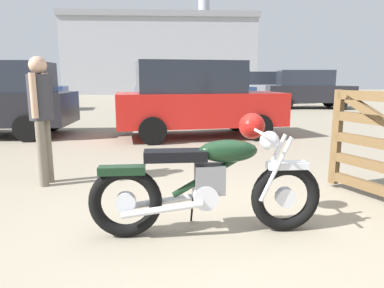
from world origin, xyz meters
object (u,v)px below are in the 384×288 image
(red_hatchback_near, at_px, (197,90))
(pale_sedan_back, at_px, (7,89))
(dark_sedan_left, at_px, (308,89))
(blue_hatchback_right, at_px, (196,99))
(silver_sedan_mid, at_px, (261,87))
(vintage_motorcycle, at_px, (213,180))
(bystander, at_px, (41,108))

(red_hatchback_near, relative_size, pale_sedan_back, 1.01)
(red_hatchback_near, bearing_deg, dark_sedan_left, -169.04)
(blue_hatchback_right, height_order, silver_sedan_mid, same)
(red_hatchback_near, xyz_separation_m, pale_sedan_back, (-8.17, 1.97, 0.00))
(vintage_motorcycle, height_order, silver_sedan_mid, silver_sedan_mid)
(bystander, bearing_deg, red_hatchback_near, 76.95)
(blue_hatchback_right, height_order, dark_sedan_left, same)
(red_hatchback_near, relative_size, silver_sedan_mid, 1.20)
(vintage_motorcycle, xyz_separation_m, dark_sedan_left, (6.73, 12.91, 0.43))
(vintage_motorcycle, distance_m, silver_sedan_mid, 17.60)
(vintage_motorcycle, bearing_deg, pale_sedan_back, 118.75)
(blue_hatchback_right, bearing_deg, red_hatchback_near, 77.38)
(red_hatchback_near, bearing_deg, bystander, 64.71)
(bystander, bearing_deg, blue_hatchback_right, 61.33)
(bystander, bearing_deg, pale_sedan_back, 119.09)
(dark_sedan_left, bearing_deg, bystander, -117.22)
(bystander, relative_size, red_hatchback_near, 0.34)
(bystander, bearing_deg, dark_sedan_left, 57.79)
(dark_sedan_left, bearing_deg, blue_hatchback_right, -118.77)
(bystander, height_order, red_hatchback_near, red_hatchback_near)
(vintage_motorcycle, height_order, bystander, bystander)
(silver_sedan_mid, bearing_deg, bystander, -109.85)
(blue_hatchback_right, bearing_deg, dark_sedan_left, 45.40)
(red_hatchback_near, relative_size, dark_sedan_left, 1.18)
(blue_hatchback_right, bearing_deg, silver_sedan_mid, 60.24)
(vintage_motorcycle, bearing_deg, red_hatchback_near, 84.57)
(dark_sedan_left, bearing_deg, red_hatchback_near, -151.82)
(blue_hatchback_right, height_order, pale_sedan_back, blue_hatchback_right)
(blue_hatchback_right, xyz_separation_m, dark_sedan_left, (6.25, 7.65, 0.00))
(bystander, height_order, pale_sedan_back, pale_sedan_back)
(dark_sedan_left, height_order, silver_sedan_mid, same)
(bystander, height_order, dark_sedan_left, dark_sedan_left)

